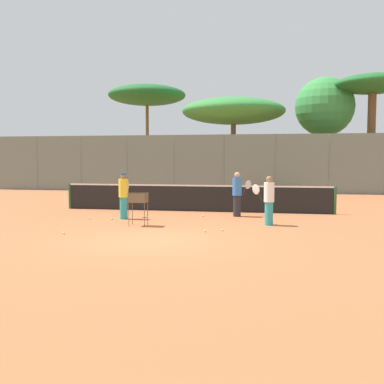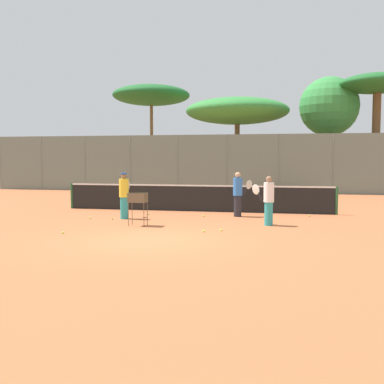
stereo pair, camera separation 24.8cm
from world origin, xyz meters
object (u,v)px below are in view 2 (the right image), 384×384
object	(u,v)px
player_yellow_shirt	(238,194)
parked_car	(343,180)
tennis_net	(196,198)
player_red_cap	(124,195)
player_white_outfit	(268,200)
ball_cart	(138,200)

from	to	relation	value
player_yellow_shirt	parked_car	bearing A→B (deg)	25.49
tennis_net	player_red_cap	size ratio (longest dim) A/B	6.69
player_white_outfit	ball_cart	distance (m)	4.16
player_yellow_shirt	ball_cart	size ratio (longest dim) A/B	1.56
player_red_cap	ball_cart	bearing A→B (deg)	-147.98
player_red_cap	player_yellow_shirt	size ratio (longest dim) A/B	1.00
ball_cart	parked_car	distance (m)	19.47
tennis_net	player_yellow_shirt	distance (m)	2.21
player_white_outfit	ball_cart	xyz separation A→B (m)	(-4.06, -0.88, -0.01)
ball_cart	parked_car	xyz separation A→B (m)	(8.43, 17.55, -0.14)
tennis_net	player_red_cap	bearing A→B (deg)	-128.00
player_red_cap	player_yellow_shirt	world-z (taller)	same
player_red_cap	parked_car	distance (m)	18.64
player_white_outfit	player_yellow_shirt	xyz separation A→B (m)	(-1.17, 1.99, 0.03)
player_white_outfit	player_yellow_shirt	size ratio (longest dim) A/B	0.97
ball_cart	player_white_outfit	bearing A→B (deg)	12.27
tennis_net	player_white_outfit	size ratio (longest dim) A/B	6.92
player_red_cap	ball_cart	size ratio (longest dim) A/B	1.56
player_white_outfit	player_red_cap	xyz separation A→B (m)	(-5.05, 0.58, 0.04)
player_red_cap	ball_cart	world-z (taller)	player_red_cap
tennis_net	player_white_outfit	xyz separation A→B (m)	(2.96, -3.25, 0.26)
player_white_outfit	player_yellow_shirt	bearing A→B (deg)	-25.75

